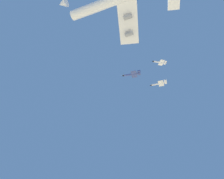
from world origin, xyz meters
name	(u,v)px	position (x,y,z in m)	size (l,w,h in m)	color
chase_jet_lead	(159,84)	(-58.55, -27.25, 129.83)	(13.48, 12.10, 4.00)	silver
chase_jet_left_wing	(160,62)	(-66.70, -32.00, 162.62)	(15.33, 8.70, 4.00)	silver
chase_jet_right_wing	(132,74)	(-27.83, -18.05, 123.33)	(14.17, 11.05, 4.00)	#38478C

